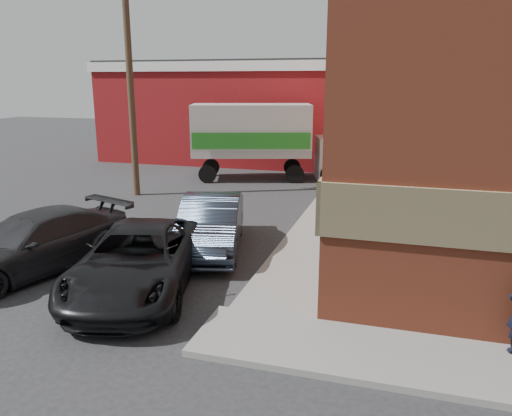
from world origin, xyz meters
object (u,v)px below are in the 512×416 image
Objects in this scene: warehouse at (251,111)px; sedan at (211,224)px; box_truck at (266,137)px; suv_a at (138,260)px; utility_pole at (130,75)px; suv_b at (34,243)px.

warehouse is 3.63× the size of sedan.
sedan is 0.61× the size of box_truck.
utility_pole is at bearing 105.63° from suv_a.
utility_pole is 1.22× the size of box_truck.
box_truck is (2.65, -6.24, -0.80)m from warehouse.
warehouse is 11.27m from utility_pole.
sedan is at bearing -99.53° from box_truck.
suv_a is 0.70× the size of box_truck.
warehouse is at bearing 82.23° from utility_pole.
utility_pole is at bearing 119.27° from sedan.
warehouse is at bearing 109.71° from suv_b.
box_truck is (-0.76, 13.26, 1.30)m from suv_a.
sedan is 4.45m from suv_b.
box_truck reaches higher than suv_b.
suv_a is at bearing -80.08° from warehouse.
warehouse is 2.21× the size of box_truck.
box_truck reaches higher than suv_a.
suv_b reaches higher than suv_a.
suv_a is at bearing -59.98° from utility_pole.
suv_a is 3.02m from suv_b.
sedan is (3.95, -16.51, -2.07)m from warehouse.
warehouse is at bearing 85.53° from suv_a.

